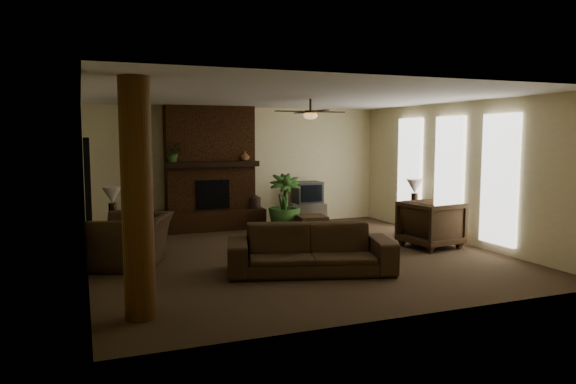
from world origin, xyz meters
name	(u,v)px	position (x,y,z in m)	size (l,w,h in m)	color
room_shell	(296,177)	(0.00, 0.00, 1.40)	(7.00, 7.00, 7.00)	#4E3A27
fireplace	(210,179)	(-0.80, 3.22, 1.16)	(2.40, 0.70, 2.80)	#472812
windows	(449,174)	(3.45, 0.20, 1.35)	(0.08, 3.65, 2.35)	white
log_column	(137,200)	(-2.95, -2.40, 1.40)	(0.36, 0.36, 2.80)	brown
doorway	(88,194)	(-3.44, 1.80, 1.05)	(0.10, 1.00, 2.10)	black
ceiling_fan	(310,114)	(0.40, 0.30, 2.53)	(1.35, 1.35, 0.37)	black
sofa	(310,241)	(-0.25, -1.21, 0.50)	(2.56, 0.75, 1.00)	#3D2C1A
armchair_left	(132,232)	(-2.81, 0.27, 0.56)	(1.28, 0.83, 1.12)	#3D2C1A
armchair_right	(431,222)	(2.67, -0.31, 0.49)	(0.96, 0.90, 0.99)	#3D2C1A
coffee_table	(303,230)	(0.30, 0.41, 0.37)	(1.20, 0.70, 0.43)	black
ottoman	(312,225)	(1.10, 1.80, 0.20)	(0.60, 0.60, 0.40)	#3D2C1A
tv_stand	(309,213)	(1.61, 3.15, 0.25)	(0.85, 0.50, 0.50)	silver
tv	(308,192)	(1.58, 3.14, 0.76)	(0.65, 0.53, 0.52)	#343436
floor_vase	(253,209)	(0.18, 3.10, 0.43)	(0.34, 0.34, 0.77)	#30201A
floor_plant	(284,215)	(0.68, 2.35, 0.36)	(0.72, 1.29, 0.72)	#305421
side_table_left	(113,237)	(-3.04, 1.47, 0.28)	(0.50, 0.50, 0.55)	black
lamp_left	(112,198)	(-3.03, 1.52, 1.00)	(0.44, 0.44, 0.65)	black
side_table_right	(415,222)	(3.15, 0.90, 0.28)	(0.50, 0.50, 0.55)	black
lamp_right	(415,188)	(3.15, 0.95, 1.00)	(0.39, 0.39, 0.65)	black
mantel_plant	(173,155)	(-1.67, 2.99, 1.72)	(0.38, 0.42, 0.33)	#305421
mantel_vase	(245,156)	(-0.05, 2.99, 1.67)	(0.22, 0.23, 0.22)	brown
book_a	(289,220)	(0.04, 0.45, 0.57)	(0.22, 0.03, 0.29)	#999999
book_b	(315,219)	(0.54, 0.36, 0.58)	(0.21, 0.02, 0.29)	#999999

